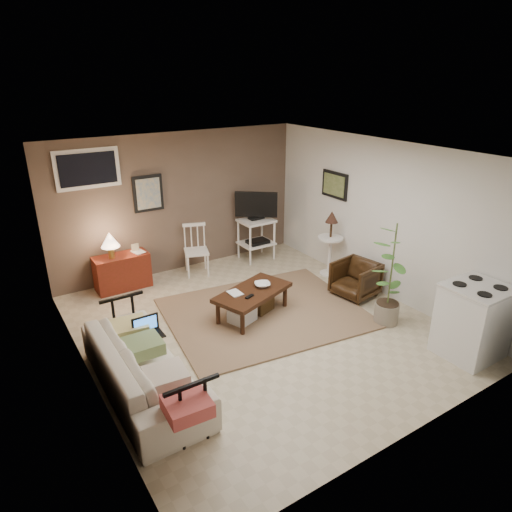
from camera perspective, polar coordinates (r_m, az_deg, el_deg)
floor at (r=6.44m, az=0.30°, el=-8.84°), size 5.00×5.00×0.00m
art_back at (r=7.74m, az=-13.34°, el=7.62°), size 0.50×0.03×0.60m
art_right at (r=7.93m, az=9.81°, el=8.75°), size 0.03×0.60×0.45m
window at (r=7.39m, az=-20.31°, el=10.17°), size 0.96×0.03×0.60m
rug at (r=6.76m, az=1.06°, el=-7.08°), size 3.01×2.54×0.03m
coffee_table at (r=6.58m, az=-0.46°, el=-5.68°), size 1.28×0.94×0.44m
sofa at (r=5.23m, az=-14.01°, el=-12.39°), size 0.61×2.09×0.82m
sofa_pillows at (r=5.00m, az=-12.61°, el=-12.73°), size 0.40×1.99×0.14m
sofa_end_rails at (r=5.29m, az=-12.70°, el=-12.55°), size 0.56×2.09×0.70m
laptop at (r=5.50m, az=-13.42°, el=-8.94°), size 0.32×0.23×0.22m
red_console at (r=7.68m, az=-16.50°, el=-1.55°), size 0.86×0.38×1.00m
spindle_chair at (r=7.97m, az=-7.48°, el=0.58°), size 0.50×0.50×0.87m
tv_stand at (r=8.44m, az=0.07°, el=3.99°), size 0.64×0.52×1.29m
side_table at (r=7.85m, az=9.31°, el=2.48°), size 0.43×0.43×1.15m
armchair at (r=7.30m, az=12.33°, el=-2.66°), size 0.65×0.69×0.63m
potted_plant at (r=6.45m, az=16.58°, el=-1.80°), size 0.37×0.37×1.50m
stove at (r=6.25m, az=25.48°, el=-7.28°), size 0.73×0.67×0.95m
bowl at (r=6.58m, az=0.81°, el=-2.93°), size 0.23×0.14×0.23m
book_table at (r=6.34m, az=-3.30°, el=-4.00°), size 0.17×0.02×0.23m
book_console at (r=7.57m, az=-15.14°, el=1.07°), size 0.17×0.05×0.23m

